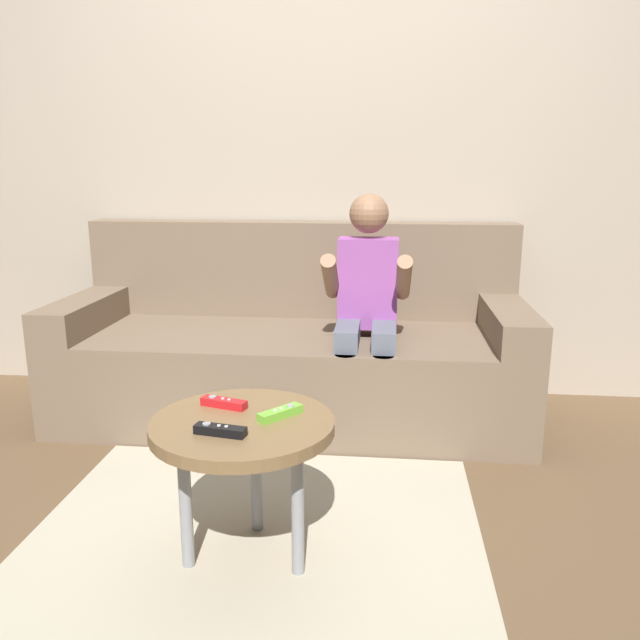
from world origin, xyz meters
TOP-DOWN VIEW (x-y plane):
  - ground_plane at (0.00, 0.00)m, footprint 9.24×9.24m
  - wall_back at (0.00, 1.50)m, footprint 4.62×0.05m
  - couch at (-0.09, 1.11)m, footprint 2.07×0.80m
  - person_seated_on_couch at (0.25, 0.92)m, footprint 0.36×0.44m
  - coffee_table at (-0.06, -0.05)m, footprint 0.52×0.52m
  - area_rug at (-0.06, -0.06)m, footprint 1.41×1.41m
  - game_remote_lime_near_edge at (0.04, -0.02)m, footprint 0.12×0.13m
  - game_remote_black_center at (-0.10, -0.16)m, footprint 0.14×0.06m
  - game_remote_red_far_corner at (-0.14, 0.04)m, footprint 0.14×0.07m

SIDE VIEW (x-z plane):
  - ground_plane at x=0.00m, z-range 0.00..0.00m
  - area_rug at x=-0.06m, z-range 0.00..0.01m
  - couch at x=-0.09m, z-range -0.14..0.73m
  - coffee_table at x=-0.06m, z-range 0.17..0.61m
  - game_remote_lime_near_edge at x=0.04m, z-range 0.44..0.47m
  - game_remote_black_center at x=-0.10m, z-range 0.44..0.47m
  - game_remote_red_far_corner at x=-0.14m, z-range 0.44..0.47m
  - person_seated_on_couch at x=0.25m, z-range 0.06..1.08m
  - wall_back at x=0.00m, z-range 0.00..2.50m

